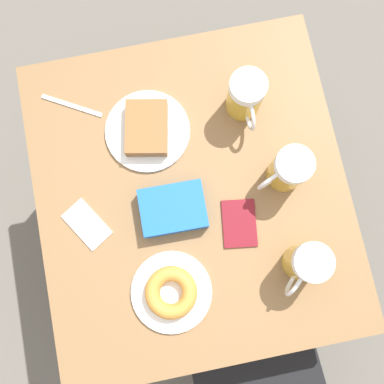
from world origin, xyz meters
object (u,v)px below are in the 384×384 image
Objects in this scene: plate_with_cake at (147,129)px; passport_near_edge at (239,223)px; beer_mug_center at (246,96)px; beer_mug_right at (288,168)px; plate_with_donut at (171,292)px; beer_mug_left at (306,263)px; blue_pouch at (173,209)px; napkin_folded at (87,224)px; fork at (72,106)px.

plate_with_cake is 0.35m from passport_near_edge.
plate_with_cake is at bearing 4.26° from beer_mug_center.
beer_mug_right is at bearing 106.70° from beer_mug_center.
plate_with_donut is 0.34m from beer_mug_left.
beer_mug_center is 0.35m from blue_pouch.
napkin_folded is at bearing 26.79° from beer_mug_center.
fork is (0.53, -0.30, -0.07)m from beer_mug_right.
blue_pouch is (-0.03, 0.23, 0.01)m from plate_with_cake.
fork is 0.56m from passport_near_edge.
blue_pouch is (0.29, -0.20, -0.05)m from beer_mug_left.
fork is (0.18, -0.55, -0.02)m from plate_with_donut.
plate_with_cake is 1.36× the size of blue_pouch.
beer_mug_center is 0.54m from napkin_folded.
blue_pouch is at bearing 96.90° from plate_with_cake.
beer_mug_center reaches higher than fork.
plate_with_donut is 0.43m from beer_mug_right.
fork is at bearing -29.96° from beer_mug_right.
beer_mug_center is at bearing -175.74° from plate_with_cake.
blue_pouch is at bearing 45.44° from beer_mug_center.
fork is at bearing -91.90° from napkin_folded.
passport_near_edge is (-0.21, -0.14, -0.02)m from plate_with_donut.
beer_mug_center is 1.05× the size of passport_near_edge.
passport_near_edge is at bearing 122.86° from plate_with_cake.
beer_mug_right reaches higher than plate_with_cake.
napkin_folded is (0.47, 0.24, -0.07)m from beer_mug_center.
plate_with_cake is 1.69× the size of passport_near_edge.
fork is at bearing -46.55° from beer_mug_left.
plate_with_cake is at bearing -83.10° from blue_pouch.
fork is at bearing -46.90° from passport_near_edge.
beer_mug_center is at bearing -104.06° from passport_near_edge.
beer_mug_left reaches higher than plate_with_donut.
napkin_folded is at bearing 47.12° from plate_with_cake.
napkin_folded is 0.40m from passport_near_edge.
beer_mug_left is 0.98× the size of beer_mug_center.
beer_mug_left reaches higher than plate_with_cake.
beer_mug_right is 0.83× the size of blue_pouch.
beer_mug_left is at bearing 87.19° from beer_mug_right.
plate_with_donut is 0.58m from fork.
beer_mug_center is 1.02× the size of beer_mug_right.
plate_with_donut is at bearing 57.62° from beer_mug_center.
fork is 1.17× the size of passport_near_edge.
napkin_folded is 0.85× the size of blue_pouch.
plate_with_cake reaches higher than plate_with_donut.
blue_pouch is (0.16, -0.07, 0.02)m from passport_near_edge.
blue_pouch is at bearing 7.00° from beer_mug_right.
beer_mug_right is 0.98× the size of napkin_folded.
passport_near_edge is 0.80× the size of blue_pouch.
plate_with_cake is 1.60× the size of napkin_folded.
beer_mug_left reaches higher than passport_near_edge.
beer_mug_right is 1.03× the size of passport_near_edge.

